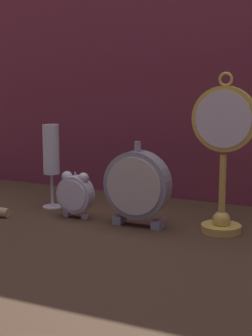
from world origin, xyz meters
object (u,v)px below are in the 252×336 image
object	(u,v)px
wine_cork	(1,212)
pocket_watch_on_stand	(223,154)
mantel_clock_silver	(137,186)
champagne_flute	(51,155)
alarm_clock_twin_bell	(75,192)

from	to	relation	value
wine_cork	pocket_watch_on_stand	bearing A→B (deg)	11.75
mantel_clock_silver	wine_cork	xyz separation A→B (m)	(-0.31, -0.07, -0.08)
champagne_flute	mantel_clock_silver	bearing A→B (deg)	-12.47
alarm_clock_twin_bell	wine_cork	distance (m)	0.18
wine_cork	alarm_clock_twin_bell	bearing A→B (deg)	23.77
alarm_clock_twin_bell	pocket_watch_on_stand	bearing A→B (deg)	5.60
alarm_clock_twin_bell	mantel_clock_silver	world-z (taller)	mantel_clock_silver
champagne_flute	wine_cork	bearing A→B (deg)	-115.12
alarm_clock_twin_bell	champagne_flute	bearing A→B (deg)	150.52
pocket_watch_on_stand	champagne_flute	bearing A→B (deg)	176.90
mantel_clock_silver	champagne_flute	distance (m)	0.26
pocket_watch_on_stand	mantel_clock_silver	world-z (taller)	pocket_watch_on_stand
champagne_flute	wine_cork	distance (m)	0.18
alarm_clock_twin_bell	mantel_clock_silver	distance (m)	0.16
pocket_watch_on_stand	alarm_clock_twin_bell	distance (m)	0.35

